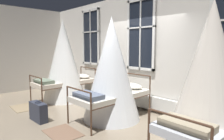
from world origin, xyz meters
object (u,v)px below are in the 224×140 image
object	(u,v)px
cot_second	(112,70)
suitcase_dark	(38,112)
cot_first	(64,61)
cot_third	(210,81)

from	to	relation	value
cot_second	suitcase_dark	xyz separation A→B (m)	(-1.02, -1.39, -0.96)
cot_first	cot_third	bearing A→B (deg)	-89.95
cot_first	cot_third	size ratio (longest dim) A/B	1.05
suitcase_dark	cot_second	bearing A→B (deg)	50.93
cot_first	cot_second	bearing A→B (deg)	-90.86
cot_second	cot_third	distance (m)	2.23
suitcase_dark	cot_first	bearing A→B (deg)	129.92
suitcase_dark	cot_third	bearing A→B (deg)	21.07
cot_first	cot_second	xyz separation A→B (m)	(2.33, -0.03, -0.09)
cot_third	suitcase_dark	size ratio (longest dim) A/B	4.35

